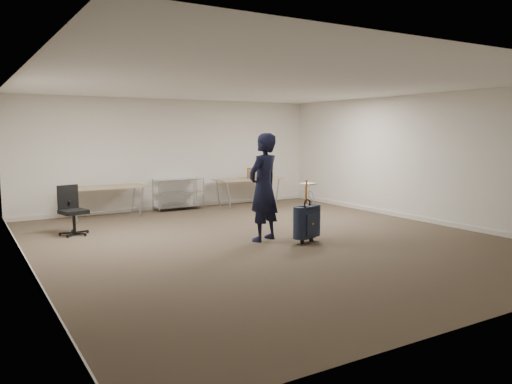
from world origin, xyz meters
TOP-DOWN VIEW (x-y plane):
  - ground at (0.00, 0.00)m, footprint 9.00×9.00m
  - room_shell at (0.00, 1.38)m, footprint 8.00×9.00m
  - folding_table_left at (-1.90, 3.95)m, footprint 1.80×0.75m
  - folding_table_right at (1.90, 3.95)m, footprint 1.80×0.75m
  - wire_shelf at (0.00, 4.20)m, footprint 1.22×0.47m
  - person at (-0.05, 0.02)m, footprint 0.83×0.69m
  - suitcase at (0.50, -0.56)m, footprint 0.46×0.34m
  - office_chair at (-2.93, 2.35)m, footprint 0.58×0.58m
  - equipment_cart at (2.03, 1.46)m, footprint 0.50×0.50m
  - cardboard_box at (2.10, 3.94)m, footprint 0.44×0.39m

SIDE VIEW (x-z plane):
  - ground at x=0.00m, z-range 0.00..0.00m
  - room_shell at x=0.00m, z-range -4.45..4.55m
  - equipment_cart at x=2.03m, z-range -0.19..0.62m
  - office_chair at x=-2.93m, z-range -0.19..0.76m
  - suitcase at x=0.50m, z-range -0.18..0.95m
  - wire_shelf at x=0.00m, z-range 0.04..0.84m
  - folding_table_left at x=-1.90m, z-range 0.31..1.04m
  - folding_table_right at x=1.90m, z-range 0.31..1.04m
  - cardboard_box at x=2.10m, z-range 0.73..1.00m
  - person at x=-0.05m, z-range 0.00..1.96m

